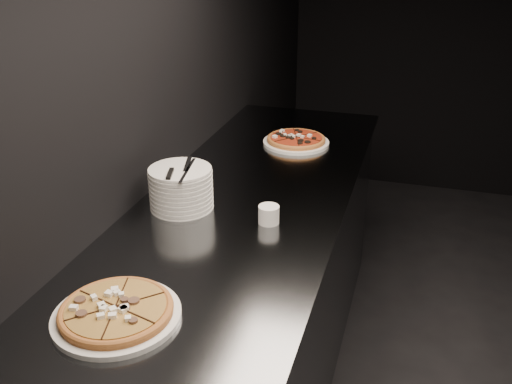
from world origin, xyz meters
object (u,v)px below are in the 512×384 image
(pizza_mushroom, at_px, (116,312))
(cutlery, at_px, (180,170))
(pizza_tomato, at_px, (296,140))
(ramekin, at_px, (269,214))
(plate_stack, at_px, (181,188))
(counter, at_px, (244,305))

(pizza_mushroom, bearing_deg, cutlery, 98.08)
(pizza_tomato, relative_size, ramekin, 4.48)
(pizza_tomato, bearing_deg, plate_stack, -107.58)
(pizza_mushroom, height_order, pizza_tomato, pizza_mushroom)
(cutlery, relative_size, ramekin, 3.35)
(counter, distance_m, cutlery, 0.65)
(plate_stack, xyz_separation_m, ramekin, (0.33, -0.03, -0.04))
(cutlery, bearing_deg, ramekin, -17.58)
(plate_stack, relative_size, cutlery, 0.93)
(pizza_mushroom, height_order, plate_stack, plate_stack)
(pizza_tomato, bearing_deg, cutlery, -106.63)
(pizza_mushroom, distance_m, cutlery, 0.65)
(counter, distance_m, pizza_mushroom, 0.89)
(pizza_tomato, relative_size, cutlery, 1.34)
(counter, height_order, ramekin, ramekin)
(counter, relative_size, pizza_tomato, 7.65)
(pizza_tomato, distance_m, plate_stack, 0.80)
(counter, xyz_separation_m, pizza_tomato, (0.05, 0.66, 0.48))
(ramekin, bearing_deg, cutlery, 178.36)
(cutlery, xyz_separation_m, ramekin, (0.32, -0.01, -0.12))
(pizza_mushroom, relative_size, cutlery, 1.50)
(cutlery, bearing_deg, pizza_tomato, 57.43)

